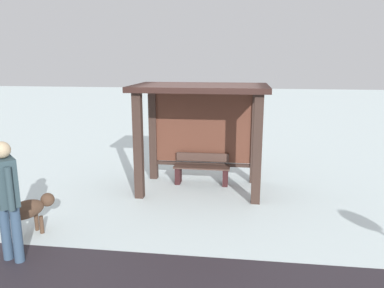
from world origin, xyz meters
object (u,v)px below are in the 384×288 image
person_walking (7,193)px  dog (30,209)px  bus_shelter (201,112)px  bench_left_inside (202,170)px

person_walking → dog: size_ratio=2.14×
bus_shelter → bench_left_inside: bus_shelter is taller
bus_shelter → bench_left_inside: bearing=90.0°
bench_left_inside → person_walking: (-2.38, -3.83, 0.73)m
dog → bus_shelter: bearing=47.2°
person_walking → dog: 1.04m
bus_shelter → dog: 4.01m
bus_shelter → bench_left_inside: (0.00, 0.23, -1.41)m
bus_shelter → dog: bus_shelter is taller
person_walking → dog: person_walking is taller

